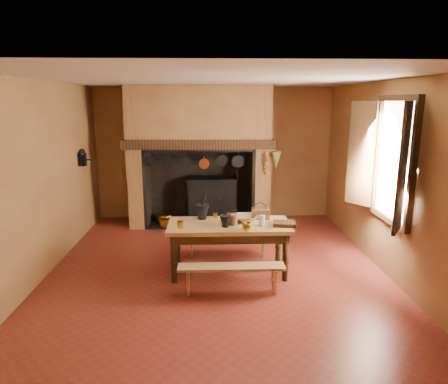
% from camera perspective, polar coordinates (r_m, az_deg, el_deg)
% --- Properties ---
extents(floor, '(5.50, 5.50, 0.00)m').
position_cam_1_polar(floor, '(6.30, -1.07, -10.52)').
color(floor, '#5F2516').
rests_on(floor, ground).
extents(ceiling, '(5.50, 5.50, 0.00)m').
position_cam_1_polar(ceiling, '(5.79, -1.19, 15.83)').
color(ceiling, silver).
rests_on(ceiling, back_wall).
extents(back_wall, '(5.00, 0.02, 2.80)m').
position_cam_1_polar(back_wall, '(8.60, -1.44, 5.51)').
color(back_wall, olive).
rests_on(back_wall, floor).
extents(wall_left, '(0.02, 5.50, 2.80)m').
position_cam_1_polar(wall_left, '(6.36, -24.29, 1.76)').
color(wall_left, olive).
rests_on(wall_left, floor).
extents(wall_right, '(0.02, 5.50, 2.80)m').
position_cam_1_polar(wall_right, '(6.43, 21.76, 2.10)').
color(wall_right, olive).
rests_on(wall_right, floor).
extents(wall_front, '(5.00, 0.02, 2.80)m').
position_cam_1_polar(wall_front, '(3.23, -0.29, -7.04)').
color(wall_front, olive).
rests_on(wall_front, floor).
extents(chimney_breast, '(2.95, 0.96, 2.80)m').
position_cam_1_polar(chimney_breast, '(8.12, -3.56, 7.97)').
color(chimney_breast, olive).
rests_on(chimney_breast, floor).
extents(iron_range, '(1.12, 0.55, 1.60)m').
position_cam_1_polar(iron_range, '(8.47, -1.67, -0.91)').
color(iron_range, black).
rests_on(iron_range, floor).
extents(hearth_pans, '(0.51, 0.62, 0.20)m').
position_cam_1_polar(hearth_pans, '(8.41, -8.54, -3.91)').
color(hearth_pans, gold).
rests_on(hearth_pans, floor).
extents(hanging_pans, '(1.92, 0.29, 0.27)m').
position_cam_1_polar(hanging_pans, '(7.68, -3.90, 4.29)').
color(hanging_pans, black).
rests_on(hanging_pans, chimney_breast).
extents(onion_string, '(0.12, 0.10, 0.46)m').
position_cam_1_polar(onion_string, '(7.74, 6.09, 4.09)').
color(onion_string, '#A8531F').
rests_on(onion_string, chimney_breast).
extents(herb_bunch, '(0.20, 0.20, 0.35)m').
position_cam_1_polar(herb_bunch, '(7.76, 7.41, 4.45)').
color(herb_bunch, olive).
rests_on(herb_bunch, chimney_breast).
extents(window, '(0.39, 1.75, 1.76)m').
position_cam_1_polar(window, '(5.96, 22.18, 4.21)').
color(window, white).
rests_on(window, wall_right).
extents(wall_coffee_mill, '(0.23, 0.16, 0.31)m').
position_cam_1_polar(wall_coffee_mill, '(7.75, -19.58, 4.83)').
color(wall_coffee_mill, black).
rests_on(wall_coffee_mill, wall_left).
extents(work_table, '(1.76, 0.78, 0.76)m').
position_cam_1_polar(work_table, '(5.84, 0.72, -5.67)').
color(work_table, tan).
rests_on(work_table, floor).
extents(bench_front, '(1.40, 0.25, 0.39)m').
position_cam_1_polar(bench_front, '(5.35, 1.06, -11.45)').
color(bench_front, tan).
rests_on(bench_front, floor).
extents(bench_back, '(1.43, 0.25, 0.40)m').
position_cam_1_polar(bench_back, '(6.55, 0.44, -6.75)').
color(bench_back, tan).
rests_on(bench_back, floor).
extents(mortar_large, '(0.22, 0.22, 0.38)m').
position_cam_1_polar(mortar_large, '(6.01, -3.16, -2.71)').
color(mortar_large, black).
rests_on(mortar_large, work_table).
extents(mortar_small, '(0.17, 0.17, 0.29)m').
position_cam_1_polar(mortar_small, '(5.63, 0.20, -4.06)').
color(mortar_small, black).
rests_on(mortar_small, work_table).
extents(coffee_grinder, '(0.19, 0.16, 0.21)m').
position_cam_1_polar(coffee_grinder, '(5.78, 0.88, -3.78)').
color(coffee_grinder, '#352111').
rests_on(coffee_grinder, work_table).
extents(brass_mug_a, '(0.12, 0.12, 0.10)m').
position_cam_1_polar(brass_mug_a, '(5.63, -6.28, -4.65)').
color(brass_mug_a, gold).
rests_on(brass_mug_a, work_table).
extents(brass_mug_b, '(0.10, 0.10, 0.08)m').
position_cam_1_polar(brass_mug_b, '(6.08, -1.27, -3.30)').
color(brass_mug_b, gold).
rests_on(brass_mug_b, work_table).
extents(mixing_bowl, '(0.37, 0.37, 0.09)m').
position_cam_1_polar(mixing_bowl, '(5.92, 3.15, -3.76)').
color(mixing_bowl, beige).
rests_on(mixing_bowl, work_table).
extents(stoneware_crock, '(0.15, 0.15, 0.16)m').
position_cam_1_polar(stoneware_crock, '(5.72, 1.31, -3.96)').
color(stoneware_crock, '#53351F').
rests_on(stoneware_crock, work_table).
extents(glass_jar, '(0.10, 0.10, 0.16)m').
position_cam_1_polar(glass_jar, '(5.71, 5.43, -4.08)').
color(glass_jar, beige).
rests_on(glass_jar, work_table).
extents(wicker_basket, '(0.27, 0.20, 0.25)m').
position_cam_1_polar(wicker_basket, '(6.06, 5.19, -3.01)').
color(wicker_basket, '#513218').
rests_on(wicker_basket, work_table).
extents(wooden_tray, '(0.35, 0.27, 0.05)m').
position_cam_1_polar(wooden_tray, '(5.77, 8.59, -4.50)').
color(wooden_tray, '#352111').
rests_on(wooden_tray, work_table).
extents(brass_cup, '(0.14, 0.14, 0.10)m').
position_cam_1_polar(brass_cup, '(5.50, 3.27, -4.96)').
color(brass_cup, gold).
rests_on(brass_cup, work_table).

